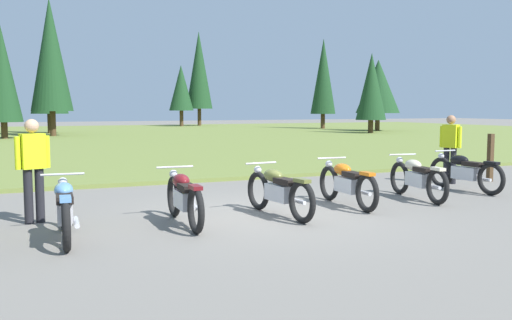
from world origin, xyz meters
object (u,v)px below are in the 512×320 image
motorcycle_sky_blue (65,209)px  rider_with_back_turned (33,164)px  trail_marker_post (490,158)px  rider_checking_bike (450,145)px  motorcycle_maroon (184,197)px  motorcycle_orange (347,183)px  motorcycle_olive (278,191)px  motorcycle_cream (417,178)px  motorcycle_black (465,171)px

motorcycle_sky_blue → rider_with_back_turned: size_ratio=1.26×
motorcycle_sky_blue → trail_marker_post: trail_marker_post is taller
rider_checking_bike → rider_with_back_turned: bearing=-173.8°
motorcycle_sky_blue → rider_with_back_turned: rider_with_back_turned is taller
motorcycle_maroon → trail_marker_post: trail_marker_post is taller
motorcycle_orange → trail_marker_post: size_ratio=1.75×
rider_checking_bike → trail_marker_post: bearing=-5.4°
motorcycle_olive → rider_checking_bike: 6.02m
motorcycle_maroon → rider_checking_bike: (7.31, 2.10, 0.51)m
rider_with_back_turned → trail_marker_post: 10.73m
motorcycle_orange → motorcycle_cream: 1.76m
motorcycle_cream → rider_checking_bike: rider_checking_bike is taller
motorcycle_sky_blue → motorcycle_orange: size_ratio=1.00×
motorcycle_orange → rider_with_back_turned: 5.52m
motorcycle_maroon → rider_with_back_turned: size_ratio=1.26×
motorcycle_cream → trail_marker_post: (3.47, 1.46, 0.16)m
motorcycle_sky_blue → motorcycle_cream: 6.91m
motorcycle_sky_blue → rider_with_back_turned: 1.53m
motorcycle_sky_blue → motorcycle_orange: (5.10, 0.74, 0.00)m
motorcycle_sky_blue → motorcycle_black: bearing=8.8°
motorcycle_cream → trail_marker_post: size_ratio=1.74×
motorcycle_black → trail_marker_post: trail_marker_post is taller
motorcycle_maroon → rider_with_back_turned: (-2.17, 1.07, 0.51)m
motorcycle_sky_blue → motorcycle_cream: (6.85, 0.86, 0.00)m
motorcycle_black → rider_with_back_turned: rider_with_back_turned is taller
motorcycle_olive → motorcycle_black: same height
motorcycle_orange → rider_checking_bike: bearing=22.7°
motorcycle_maroon → motorcycle_cream: size_ratio=1.00×
motorcycle_olive → motorcycle_orange: same height
motorcycle_maroon → rider_checking_bike: rider_checking_bike is taller
motorcycle_olive → motorcycle_cream: 3.39m
motorcycle_maroon → motorcycle_olive: same height
motorcycle_maroon → motorcycle_orange: 3.31m
motorcycle_maroon → motorcycle_black: bearing=8.4°
motorcycle_sky_blue → trail_marker_post: bearing=12.6°
rider_with_back_turned → rider_checking_bike: (9.49, 1.03, 0.00)m
motorcycle_orange → rider_with_back_turned: rider_with_back_turned is taller
motorcycle_black → rider_checking_bike: rider_checking_bike is taller
motorcycle_olive → motorcycle_cream: size_ratio=1.00×
motorcycle_black → rider_checking_bike: size_ratio=1.26×
rider_with_back_turned → rider_checking_bike: bearing=6.2°
motorcycle_orange → trail_marker_post: (5.23, 1.58, 0.16)m
motorcycle_maroon → motorcycle_olive: (1.68, 0.04, 0.00)m
motorcycle_black → motorcycle_olive: bearing=-169.3°
rider_checking_bike → motorcycle_sky_blue: bearing=-165.1°
motorcycle_maroon → rider_checking_bike: bearing=16.0°
motorcycle_maroon → trail_marker_post: size_ratio=1.75×
motorcycle_olive → trail_marker_post: (6.83, 1.94, 0.16)m
motorcycle_orange → motorcycle_black: bearing=9.6°
motorcycle_olive → motorcycle_black: (5.05, 0.95, 0.00)m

